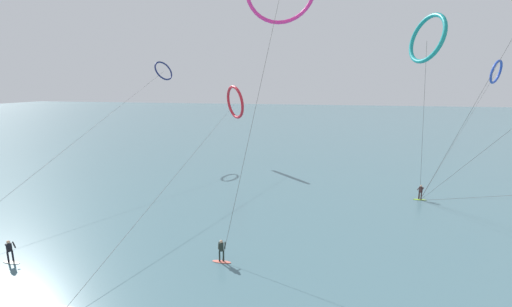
{
  "coord_description": "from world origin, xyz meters",
  "views": [
    {
      "loc": [
        5.09,
        -1.6,
        12.56
      ],
      "look_at": [
        0.0,
        21.73,
        7.62
      ],
      "focal_mm": 23.71,
      "sensor_mm": 36.0,
      "label": 1
    }
  ],
  "objects_px": {
    "surfer_coral": "(221,252)",
    "surfer_lime": "(420,193)",
    "kite_cobalt": "(496,72)",
    "surfer_ivory": "(10,253)",
    "kite_navy": "(163,71)",
    "kite_teal": "(427,39)",
    "kite_crimson": "(235,102)"
  },
  "relations": [
    {
      "from": "surfer_lime",
      "to": "kite_navy",
      "type": "bearing_deg",
      "value": 28.1
    },
    {
      "from": "surfer_ivory",
      "to": "kite_navy",
      "type": "relative_size",
      "value": 0.04
    },
    {
      "from": "kite_teal",
      "to": "kite_navy",
      "type": "xyz_separation_m",
      "value": [
        -35.53,
        20.6,
        -1.74
      ]
    },
    {
      "from": "kite_teal",
      "to": "kite_navy",
      "type": "height_order",
      "value": "kite_teal"
    },
    {
      "from": "surfer_ivory",
      "to": "surfer_coral",
      "type": "bearing_deg",
      "value": 128.67
    },
    {
      "from": "surfer_lime",
      "to": "kite_crimson",
      "type": "height_order",
      "value": "kite_crimson"
    },
    {
      "from": "surfer_coral",
      "to": "kite_crimson",
      "type": "distance_m",
      "value": 33.03
    },
    {
      "from": "surfer_lime",
      "to": "kite_teal",
      "type": "height_order",
      "value": "kite_teal"
    },
    {
      "from": "surfer_ivory",
      "to": "surfer_coral",
      "type": "distance_m",
      "value": 14.97
    },
    {
      "from": "kite_crimson",
      "to": "kite_navy",
      "type": "height_order",
      "value": "kite_navy"
    },
    {
      "from": "kite_teal",
      "to": "kite_navy",
      "type": "relative_size",
      "value": 0.43
    },
    {
      "from": "surfer_lime",
      "to": "kite_navy",
      "type": "height_order",
      "value": "kite_navy"
    },
    {
      "from": "kite_crimson",
      "to": "kite_navy",
      "type": "relative_size",
      "value": 0.99
    },
    {
      "from": "surfer_coral",
      "to": "kite_cobalt",
      "type": "distance_m",
      "value": 48.55
    },
    {
      "from": "surfer_ivory",
      "to": "kite_navy",
      "type": "bearing_deg",
      "value": -144.56
    },
    {
      "from": "surfer_ivory",
      "to": "kite_navy",
      "type": "distance_m",
      "value": 38.79
    },
    {
      "from": "surfer_lime",
      "to": "kite_cobalt",
      "type": "bearing_deg",
      "value": -75.7
    },
    {
      "from": "surfer_lime",
      "to": "kite_teal",
      "type": "xyz_separation_m",
      "value": [
        -2.13,
        -5.32,
        15.53
      ]
    },
    {
      "from": "surfer_ivory",
      "to": "kite_crimson",
      "type": "xyz_separation_m",
      "value": [
        6.98,
        34.16,
        8.86
      ]
    },
    {
      "from": "surfer_lime",
      "to": "kite_cobalt",
      "type": "height_order",
      "value": "kite_cobalt"
    },
    {
      "from": "surfer_ivory",
      "to": "kite_teal",
      "type": "bearing_deg",
      "value": 143.17
    },
    {
      "from": "kite_cobalt",
      "to": "kite_navy",
      "type": "xyz_separation_m",
      "value": [
        -50.86,
        -2.97,
        0.41
      ]
    },
    {
      "from": "surfer_coral",
      "to": "surfer_ivory",
      "type": "bearing_deg",
      "value": -1.38
    },
    {
      "from": "surfer_lime",
      "to": "kite_crimson",
      "type": "distance_m",
      "value": 29.64
    },
    {
      "from": "surfer_ivory",
      "to": "kite_teal",
      "type": "distance_m",
      "value": 36.72
    },
    {
      "from": "surfer_lime",
      "to": "surfer_ivory",
      "type": "bearing_deg",
      "value": 83.02
    },
    {
      "from": "surfer_lime",
      "to": "kite_navy",
      "type": "relative_size",
      "value": 0.04
    },
    {
      "from": "surfer_ivory",
      "to": "kite_navy",
      "type": "height_order",
      "value": "kite_navy"
    },
    {
      "from": "surfer_coral",
      "to": "surfer_lime",
      "type": "bearing_deg",
      "value": -148.86
    },
    {
      "from": "surfer_ivory",
      "to": "kite_navy",
      "type": "xyz_separation_m",
      "value": [
        -5.92,
        35.77,
        13.8
      ]
    },
    {
      "from": "kite_navy",
      "to": "surfer_lime",
      "type": "bearing_deg",
      "value": -91.91
    },
    {
      "from": "kite_teal",
      "to": "kite_navy",
      "type": "distance_m",
      "value": 41.11
    }
  ]
}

